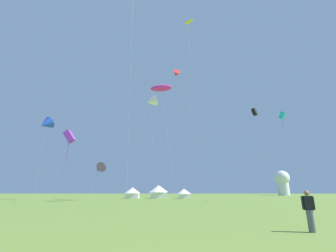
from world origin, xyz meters
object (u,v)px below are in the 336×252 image
object	(u,v)px
kite_magenta_parafoil	(161,88)
observatory_dome	(282,181)
festival_tent_left	(158,191)
festival_tent_center	(184,193)
kite_blue_delta	(46,124)
kite_yellow_parafoil	(189,23)
kite_purple_box	(69,137)
kite_black_box	(255,112)
festival_tent_right	(132,192)
kite_white_delta	(151,102)
kite_cyan_box	(282,116)
kite_black_delta	(99,169)
person_spectator	(309,211)
kite_red_delta	(176,74)

from	to	relation	value
kite_magenta_parafoil	observatory_dome	bearing A→B (deg)	50.61
festival_tent_left	festival_tent_center	xyz separation A→B (m)	(6.56, 0.00, -0.48)
kite_blue_delta	festival_tent_left	size ratio (longest dim) A/B	3.78
kite_yellow_parafoil	kite_purple_box	size ratio (longest dim) A/B	2.06
kite_purple_box	kite_black_box	distance (m)	43.58
kite_magenta_parafoil	festival_tent_right	xyz separation A→B (m)	(-7.60, 21.59, -19.07)
kite_yellow_parafoil	kite_white_delta	size ratio (longest dim) A/B	1.46
festival_tent_center	kite_black_box	bearing A→B (deg)	-33.94
kite_cyan_box	festival_tent_right	distance (m)	39.41
kite_black_delta	festival_tent_center	world-z (taller)	kite_black_delta
person_spectator	festival_tent_left	distance (m)	51.61
person_spectator	festival_tent_center	distance (m)	51.00
kite_cyan_box	festival_tent_left	bearing A→B (deg)	136.39
festival_tent_left	kite_black_delta	bearing A→B (deg)	-132.47
kite_magenta_parafoil	kite_blue_delta	distance (m)	30.32
person_spectator	observatory_dome	xyz separation A→B (m)	(46.26, 94.39, 5.16)
person_spectator	kite_white_delta	bearing A→B (deg)	104.76
festival_tent_right	person_spectator	bearing A→B (deg)	-73.90
kite_white_delta	person_spectator	world-z (taller)	kite_white_delta
kite_red_delta	kite_black_box	distance (m)	24.79
festival_tent_right	kite_blue_delta	bearing A→B (deg)	-155.03
kite_blue_delta	festival_tent_right	size ratio (longest dim) A/B	4.54
kite_cyan_box	person_spectator	size ratio (longest dim) A/B	9.13
kite_cyan_box	festival_tent_left	xyz separation A→B (m)	(-23.07, 21.98, -13.21)
kite_cyan_box	kite_blue_delta	size ratio (longest dim) A/B	0.84
person_spectator	festival_tent_center	bearing A→B (deg)	91.62
kite_black_box	kite_black_delta	bearing A→B (deg)	-176.24
kite_cyan_box	observatory_dome	world-z (taller)	kite_cyan_box
kite_magenta_parafoil	kite_black_delta	distance (m)	21.06
kite_yellow_parafoil	kite_black_delta	distance (m)	33.64
kite_black_delta	festival_tent_left	distance (m)	18.33
observatory_dome	kite_blue_delta	bearing A→B (deg)	-146.92
festival_tent_right	festival_tent_center	xyz separation A→B (m)	(13.27, -0.00, -0.18)
kite_red_delta	festival_tent_center	world-z (taller)	kite_red_delta
kite_black_delta	kite_purple_box	bearing A→B (deg)	157.23
kite_white_delta	festival_tent_center	bearing A→B (deg)	62.57
kite_black_box	observatory_dome	world-z (taller)	kite_black_box
person_spectator	observatory_dome	distance (m)	105.24
kite_purple_box	festival_tent_right	distance (m)	20.87
kite_cyan_box	kite_blue_delta	world-z (taller)	kite_blue_delta
kite_magenta_parafoil	kite_blue_delta	size ratio (longest dim) A/B	1.13
kite_magenta_parafoil	kite_white_delta	world-z (taller)	kite_white_delta
kite_magenta_parafoil	festival_tent_left	xyz separation A→B (m)	(-0.89, 21.59, -18.77)
kite_purple_box	festival_tent_center	world-z (taller)	kite_purple_box
kite_magenta_parafoil	kite_cyan_box	bearing A→B (deg)	-1.01
kite_magenta_parafoil	kite_purple_box	size ratio (longest dim) A/B	1.38
kite_black_box	observatory_dome	xyz separation A→B (m)	(31.59, 54.25, -13.63)
kite_white_delta	festival_tent_right	size ratio (longest dim) A/B	5.26
kite_black_box	kite_blue_delta	distance (m)	49.35
kite_red_delta	festival_tent_center	distance (m)	33.18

